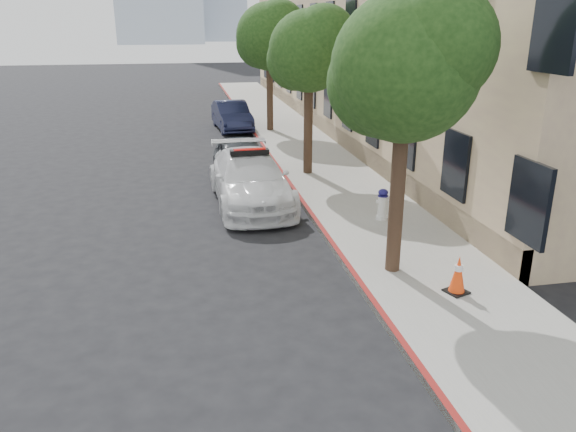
% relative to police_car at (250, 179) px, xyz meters
% --- Properties ---
extents(ground, '(120.00, 120.00, 0.00)m').
position_rel_police_car_xyz_m(ground, '(-0.61, -3.42, -0.74)').
color(ground, black).
rests_on(ground, ground).
extents(sidewalk, '(3.20, 50.00, 0.15)m').
position_rel_police_car_xyz_m(sidewalk, '(2.99, 6.58, -0.67)').
color(sidewalk, gray).
rests_on(sidewalk, ground).
extents(curb_strip, '(0.12, 50.00, 0.15)m').
position_rel_police_car_xyz_m(curb_strip, '(1.45, 6.58, -0.67)').
color(curb_strip, maroon).
rests_on(curb_strip, ground).
extents(building, '(8.00, 36.00, 10.00)m').
position_rel_police_car_xyz_m(building, '(8.59, 11.58, 4.26)').
color(building, '#CCB382').
rests_on(building, ground).
extents(tree_near, '(2.92, 2.82, 5.62)m').
position_rel_police_car_xyz_m(tree_near, '(2.32, -5.43, 3.53)').
color(tree_near, black).
rests_on(tree_near, sidewalk).
extents(tree_mid, '(2.77, 2.64, 5.43)m').
position_rel_police_car_xyz_m(tree_mid, '(2.32, 2.57, 3.42)').
color(tree_mid, black).
rests_on(tree_mid, sidewalk).
extents(tree_far, '(3.10, 3.00, 5.81)m').
position_rel_police_car_xyz_m(tree_far, '(2.32, 10.57, 3.64)').
color(tree_far, black).
rests_on(tree_far, sidewalk).
extents(police_car, '(2.20, 5.15, 1.63)m').
position_rel_police_car_xyz_m(police_car, '(0.00, 0.00, 0.00)').
color(police_car, white).
rests_on(police_car, ground).
extents(parked_car_mid, '(1.88, 4.39, 1.48)m').
position_rel_police_car_xyz_m(parked_car_mid, '(-0.03, 2.16, -0.00)').
color(parked_car_mid, '#22262A').
rests_on(parked_car_mid, ground).
extents(parked_car_far, '(1.78, 4.24, 1.36)m').
position_rel_police_car_xyz_m(parked_car_far, '(0.59, 11.67, -0.06)').
color(parked_car_far, '#141834').
rests_on(parked_car_far, ground).
extents(fire_hydrant, '(0.34, 0.32, 0.82)m').
position_rel_police_car_xyz_m(fire_hydrant, '(3.15, -2.42, -0.19)').
color(fire_hydrant, silver).
rests_on(fire_hydrant, sidewalk).
extents(traffic_cone, '(0.51, 0.51, 0.75)m').
position_rel_police_car_xyz_m(traffic_cone, '(3.12, -6.65, -0.22)').
color(traffic_cone, black).
rests_on(traffic_cone, sidewalk).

